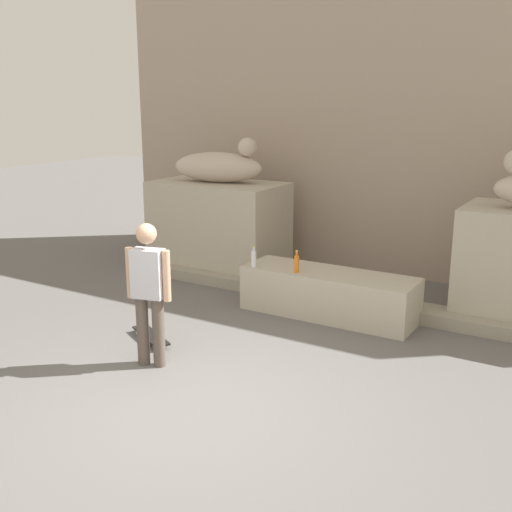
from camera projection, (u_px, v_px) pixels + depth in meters
ground_plane at (190, 412)px, 6.07m from camera, size 40.00×40.00×0.00m
facade_wall at (400, 127)px, 10.39m from camera, size 10.91×0.60×5.03m
pedestal_left at (219, 227)px, 10.87m from camera, size 2.29×1.28×1.58m
statue_reclining_left at (220, 166)px, 10.59m from camera, size 1.68×0.85×0.78m
ledge_block at (329, 294)px, 8.69m from camera, size 2.47×0.80×0.64m
skater at (149, 289)px, 6.92m from camera, size 0.53×0.28×1.67m
skateboard at (151, 336)px, 7.84m from camera, size 0.80×0.55×0.08m
bottle_orange at (297, 263)px, 8.57m from camera, size 0.07×0.07×0.32m
bottle_clear at (254, 258)px, 8.85m from camera, size 0.08×0.08×0.31m
stair_step at (342, 300)px, 9.17m from camera, size 7.64×0.50×0.18m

